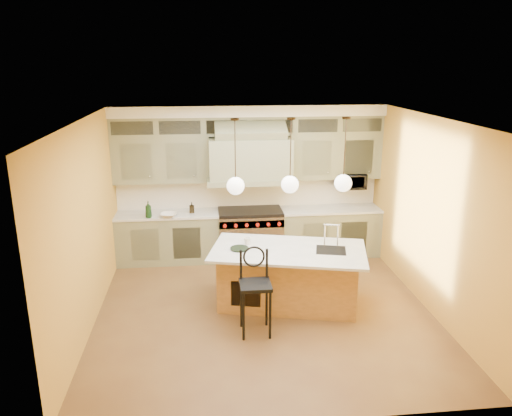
{
  "coord_description": "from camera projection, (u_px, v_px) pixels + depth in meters",
  "views": [
    {
      "loc": [
        -0.86,
        -6.82,
        3.66
      ],
      "look_at": [
        -0.05,
        0.7,
        1.42
      ],
      "focal_mm": 35.0,
      "sensor_mm": 36.0,
      "label": 1
    }
  ],
  "objects": [
    {
      "name": "microwave",
      "position": [
        351.0,
        181.0,
        9.57
      ],
      "size": [
        0.54,
        0.37,
        0.3
      ],
      "primitive_type": "imported",
      "color": "black",
      "rests_on": "back_cabinetry"
    },
    {
      "name": "oil_bottle_a",
      "position": [
        148.0,
        210.0,
        8.97
      ],
      "size": [
        0.14,
        0.14,
        0.31
      ],
      "primitive_type": "imported",
      "rotation": [
        0.0,
        0.0,
        0.16
      ],
      "color": "#133315",
      "rests_on": "back_cabinetry"
    },
    {
      "name": "floor",
      "position": [
        264.0,
        310.0,
        7.63
      ],
      "size": [
        5.0,
        5.0,
        0.0
      ],
      "primitive_type": "plane",
      "color": "brown",
      "rests_on": "ground"
    },
    {
      "name": "wall_right",
      "position": [
        430.0,
        214.0,
        7.48
      ],
      "size": [
        0.0,
        5.0,
        5.0
      ],
      "primitive_type": "plane",
      "rotation": [
        1.57,
        0.0,
        -1.57
      ],
      "color": "gold",
      "rests_on": "ground"
    },
    {
      "name": "ceiling",
      "position": [
        265.0,
        119.0,
        6.81
      ],
      "size": [
        5.0,
        5.0,
        0.0
      ],
      "primitive_type": "plane",
      "rotation": [
        3.14,
        0.0,
        0.0
      ],
      "color": "white",
      "rests_on": "wall_back"
    },
    {
      "name": "pendant_right",
      "position": [
        343.0,
        181.0,
        7.39
      ],
      "size": [
        0.26,
        0.26,
        1.11
      ],
      "color": "#2D2319",
      "rests_on": "ceiling"
    },
    {
      "name": "counter_stool",
      "position": [
        255.0,
        286.0,
        6.84
      ],
      "size": [
        0.43,
        0.43,
        1.22
      ],
      "rotation": [
        0.0,
        0.0,
        0.0
      ],
      "color": "black",
      "rests_on": "floor"
    },
    {
      "name": "cup",
      "position": [
        247.0,
        241.0,
        7.76
      ],
      "size": [
        0.11,
        0.11,
        0.1
      ],
      "primitive_type": "imported",
      "rotation": [
        0.0,
        0.0,
        -0.01
      ],
      "color": "silver",
      "rests_on": "kitchen_island"
    },
    {
      "name": "wall_front",
      "position": [
        296.0,
        298.0,
        4.84
      ],
      "size": [
        5.0,
        0.0,
        5.0
      ],
      "primitive_type": "plane",
      "rotation": [
        -1.57,
        0.0,
        0.0
      ],
      "color": "gold",
      "rests_on": "ground"
    },
    {
      "name": "oil_bottle_b",
      "position": [
        192.0,
        208.0,
        9.28
      ],
      "size": [
        0.09,
        0.1,
        0.2
      ],
      "primitive_type": "imported",
      "rotation": [
        0.0,
        0.0,
        0.04
      ],
      "color": "black",
      "rests_on": "back_cabinetry"
    },
    {
      "name": "pendant_left",
      "position": [
        236.0,
        184.0,
        7.22
      ],
      "size": [
        0.26,
        0.26,
        1.11
      ],
      "color": "#2D2319",
      "rests_on": "ceiling"
    },
    {
      "name": "range",
      "position": [
        250.0,
        234.0,
        9.54
      ],
      "size": [
        1.2,
        0.74,
        0.96
      ],
      "color": "silver",
      "rests_on": "floor"
    },
    {
      "name": "fruit_bowl",
      "position": [
        169.0,
        215.0,
        9.04
      ],
      "size": [
        0.33,
        0.33,
        0.07
      ],
      "primitive_type": "imported",
      "rotation": [
        0.0,
        0.0,
        -0.14
      ],
      "color": "white",
      "rests_on": "back_cabinetry"
    },
    {
      "name": "wall_left",
      "position": [
        87.0,
        226.0,
        6.96
      ],
      "size": [
        0.0,
        5.0,
        5.0
      ],
      "primitive_type": "plane",
      "rotation": [
        1.57,
        0.0,
        1.57
      ],
      "color": "gold",
      "rests_on": "ground"
    },
    {
      "name": "back_cabinetry",
      "position": [
        250.0,
        185.0,
        9.36
      ],
      "size": [
        5.0,
        0.77,
        2.9
      ],
      "color": "gray",
      "rests_on": "floor"
    },
    {
      "name": "pendant_center",
      "position": [
        290.0,
        183.0,
        7.3
      ],
      "size": [
        0.26,
        0.26,
        1.11
      ],
      "color": "#2D2319",
      "rests_on": "ceiling"
    },
    {
      "name": "kitchen_island",
      "position": [
        288.0,
        275.0,
        7.72
      ],
      "size": [
        2.54,
        1.75,
        1.35
      ],
      "rotation": [
        0.0,
        0.0,
        -0.24
      ],
      "color": "olive",
      "rests_on": "floor"
    },
    {
      "name": "wall_back",
      "position": [
        248.0,
        180.0,
        9.6
      ],
      "size": [
        5.0,
        0.0,
        5.0
      ],
      "primitive_type": "plane",
      "rotation": [
        1.57,
        0.0,
        0.0
      ],
      "color": "gold",
      "rests_on": "ground"
    }
  ]
}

